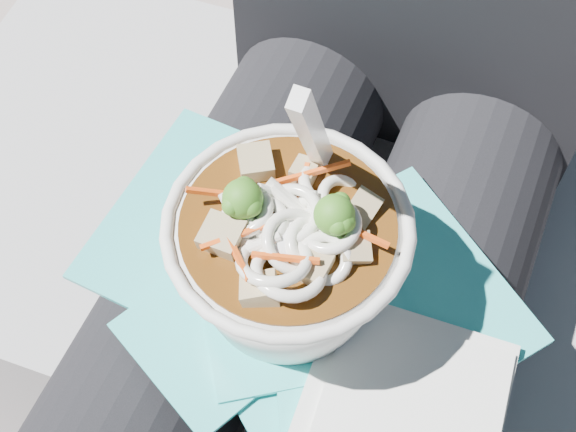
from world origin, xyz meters
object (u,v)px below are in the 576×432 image
at_px(lap, 307,318).
at_px(person_body, 346,219).
at_px(stone_ledge, 346,319).
at_px(plastic_bag, 301,298).
at_px(udon_bowl, 288,250).

bearing_deg(lap, person_body, 90.00).
relative_size(stone_ledge, lap, 2.08).
bearing_deg(lap, plastic_bag, -81.87).
xyz_separation_m(person_body, plastic_bag, (0.00, -0.12, 0.06)).
height_order(plastic_bag, udon_bowl, udon_bowl).
bearing_deg(plastic_bag, stone_ledge, 91.10).
xyz_separation_m(stone_ledge, person_body, (0.00, -0.06, 0.33)).
relative_size(stone_ledge, plastic_bag, 2.79).
distance_m(plastic_bag, udon_bowl, 0.07).
distance_m(stone_ledge, plastic_bag, 0.43).
xyz_separation_m(lap, udon_bowl, (-0.01, -0.02, 0.15)).
height_order(stone_ledge, udon_bowl, udon_bowl).
xyz_separation_m(lap, person_body, (0.00, 0.09, 0.02)).
relative_size(lap, person_body, 0.48).
relative_size(person_body, plastic_bag, 2.80).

